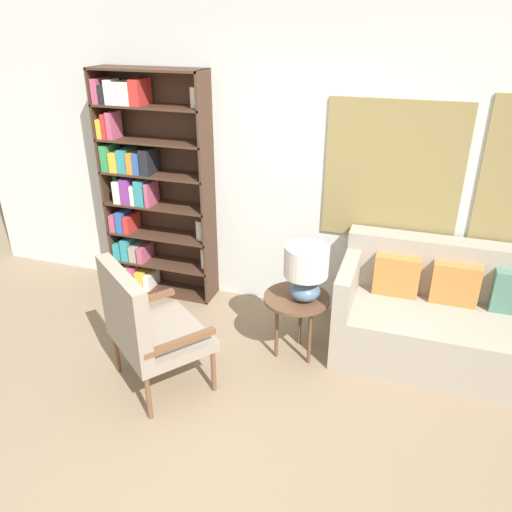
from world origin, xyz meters
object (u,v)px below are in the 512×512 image
(bookshelf, at_px, (145,187))
(armchair, at_px, (143,323))
(side_table, at_px, (296,303))
(couch, at_px, (450,319))
(table_lamp, at_px, (306,268))

(bookshelf, xyz_separation_m, armchair, (0.70, -1.36, -0.51))
(armchair, height_order, side_table, armchair)
(armchair, height_order, couch, armchair)
(armchair, distance_m, couch, 2.38)
(couch, relative_size, table_lamp, 3.87)
(armchair, relative_size, side_table, 1.85)
(armchair, bearing_deg, side_table, 38.13)
(couch, bearing_deg, armchair, -152.19)
(armchair, xyz_separation_m, side_table, (0.93, 0.73, -0.08))
(side_table, xyz_separation_m, table_lamp, (0.07, -0.01, 0.33))
(armchair, relative_size, table_lamp, 2.22)
(bookshelf, relative_size, side_table, 3.92)
(armchair, xyz_separation_m, table_lamp, (1.00, 0.72, 0.25))
(table_lamp, bearing_deg, bookshelf, 159.17)
(couch, bearing_deg, table_lamp, -160.48)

